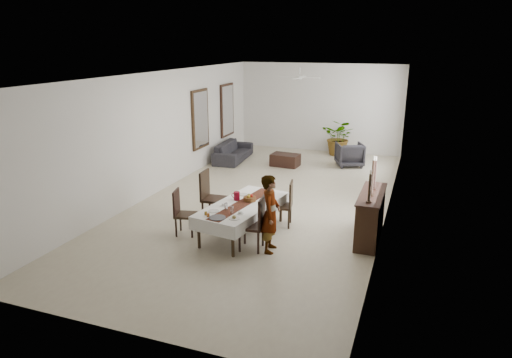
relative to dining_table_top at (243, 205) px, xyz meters
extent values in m
cube|color=#C2B89A|center=(-0.22, 2.22, -0.65)|extent=(6.00, 12.00, 0.00)
cube|color=white|center=(-0.22, 2.22, 2.55)|extent=(6.00, 12.00, 0.02)
cube|color=silver|center=(-0.22, 8.22, 0.95)|extent=(6.00, 0.02, 3.20)
cube|color=silver|center=(-0.22, -3.78, 0.95)|extent=(6.00, 0.02, 3.20)
cube|color=silver|center=(-3.22, 2.22, 0.95)|extent=(0.02, 12.00, 3.20)
cube|color=silver|center=(2.78, 2.22, 0.95)|extent=(0.02, 12.00, 3.20)
cube|color=black|center=(0.00, 0.00, 0.00)|extent=(1.23, 2.27, 0.04)
cylinder|color=black|center=(-0.55, -0.95, -0.34)|extent=(0.07, 0.07, 0.63)
cylinder|color=black|center=(0.23, -1.07, -0.34)|extent=(0.07, 0.07, 0.63)
cylinder|color=black|center=(-0.23, 1.07, -0.34)|extent=(0.07, 0.07, 0.63)
cylinder|color=black|center=(0.55, 0.95, -0.34)|extent=(0.07, 0.07, 0.63)
cube|color=white|center=(0.00, 0.00, 0.03)|extent=(1.41, 2.46, 0.01)
cube|color=white|center=(-0.52, 0.08, -0.10)|extent=(0.38, 2.29, 0.27)
cube|color=white|center=(0.52, -0.08, -0.10)|extent=(0.38, 2.29, 0.27)
cube|color=silver|center=(-0.18, -1.14, -0.10)|extent=(1.05, 0.18, 0.27)
cube|color=white|center=(0.18, 1.14, -0.10)|extent=(1.05, 0.18, 0.27)
cube|color=#602B1B|center=(0.00, 0.00, 0.03)|extent=(0.67, 2.27, 0.00)
cylinder|color=maroon|center=(-0.20, 0.17, 0.12)|extent=(0.15, 0.15, 0.18)
torus|color=maroon|center=(-0.28, 0.18, 0.12)|extent=(0.11, 0.03, 0.11)
cylinder|color=white|center=(0.01, -0.59, 0.11)|extent=(0.06, 0.06, 0.15)
cylinder|color=silver|center=(-0.17, -0.47, 0.11)|extent=(0.06, 0.06, 0.15)
cylinder|color=silver|center=(0.18, -0.57, 0.06)|extent=(0.08, 0.08, 0.05)
cylinder|color=white|center=(0.18, -0.57, 0.04)|extent=(0.13, 0.13, 0.01)
cylinder|color=white|center=(-0.32, -0.27, 0.06)|extent=(0.08, 0.08, 0.05)
cylinder|color=white|center=(-0.32, -0.27, 0.04)|extent=(0.13, 0.13, 0.01)
cylinder|color=white|center=(0.16, -0.84, 0.04)|extent=(0.22, 0.22, 0.01)
sphere|color=tan|center=(0.16, -0.84, 0.06)|extent=(0.08, 0.08, 0.08)
cylinder|color=silver|center=(-0.37, -0.62, 0.04)|extent=(0.22, 0.22, 0.01)
cylinder|color=silver|center=(-0.21, 0.53, 0.04)|extent=(0.22, 0.22, 0.01)
cylinder|color=#3A3A3E|center=(-0.15, -0.93, 0.04)|extent=(0.32, 0.32, 0.02)
cylinder|color=#904515|center=(-0.35, -0.93, 0.07)|extent=(0.06, 0.06, 0.07)
cylinder|color=brown|center=(-0.43, -0.86, 0.07)|extent=(0.06, 0.06, 0.07)
cylinder|color=brown|center=(0.08, 0.21, 0.08)|extent=(0.27, 0.27, 0.09)
sphere|color=#A71C10|center=(0.11, 0.23, 0.14)|extent=(0.08, 0.08, 0.08)
sphere|color=#5B7122|center=(0.05, 0.25, 0.14)|extent=(0.07, 0.07, 0.07)
sphere|color=gold|center=(0.07, 0.17, 0.14)|extent=(0.08, 0.08, 0.08)
cube|color=black|center=(0.43, -0.62, -0.17)|extent=(0.50, 0.50, 0.05)
cylinder|color=black|center=(0.64, -0.79, -0.42)|extent=(0.05, 0.05, 0.45)
cylinder|color=black|center=(0.60, -0.42, -0.42)|extent=(0.05, 0.05, 0.45)
cylinder|color=black|center=(0.26, -0.83, -0.42)|extent=(0.05, 0.05, 0.45)
cylinder|color=black|center=(0.23, -0.46, -0.42)|extent=(0.05, 0.05, 0.45)
cube|color=black|center=(0.64, -0.60, 0.14)|extent=(0.09, 0.46, 0.58)
cube|color=black|center=(0.64, 0.74, -0.20)|extent=(0.50, 0.50, 0.05)
cylinder|color=black|center=(0.84, 0.59, -0.44)|extent=(0.05, 0.05, 0.43)
cylinder|color=black|center=(0.78, 0.94, -0.44)|extent=(0.05, 0.05, 0.43)
cylinder|color=black|center=(0.49, 0.53, -0.44)|extent=(0.05, 0.05, 0.43)
cylinder|color=black|center=(0.44, 0.88, -0.44)|extent=(0.05, 0.05, 0.43)
cube|color=black|center=(0.83, 0.77, 0.10)|extent=(0.11, 0.43, 0.55)
cube|color=black|center=(-1.12, -0.43, -0.22)|extent=(0.50, 0.50, 0.05)
cylinder|color=black|center=(-1.33, -0.30, -0.45)|extent=(0.05, 0.05, 0.41)
cylinder|color=black|center=(-1.25, -0.63, -0.45)|extent=(0.05, 0.05, 0.41)
cylinder|color=black|center=(-1.00, -0.22, -0.45)|extent=(0.05, 0.05, 0.41)
cylinder|color=black|center=(-0.92, -0.55, -0.45)|extent=(0.05, 0.05, 0.41)
cube|color=black|center=(-1.31, -0.47, 0.06)|extent=(0.13, 0.41, 0.53)
cube|color=black|center=(-0.89, 0.48, -0.14)|extent=(0.52, 0.52, 0.06)
cylinder|color=black|center=(-1.10, 0.67, -0.41)|extent=(0.05, 0.05, 0.49)
cylinder|color=black|center=(-1.08, 0.27, -0.41)|extent=(0.05, 0.05, 0.49)
cylinder|color=black|center=(-0.69, 0.69, -0.41)|extent=(0.05, 0.05, 0.49)
cylinder|color=black|center=(-0.68, 0.29, -0.41)|extent=(0.05, 0.05, 0.49)
cube|color=black|center=(-1.11, 0.47, 0.20)|extent=(0.07, 0.49, 0.63)
imported|color=#97999F|center=(0.81, -0.57, 0.12)|extent=(0.44, 0.61, 1.54)
cube|color=black|center=(2.56, 0.67, -0.17)|extent=(0.43, 1.61, 0.96)
cube|color=black|center=(2.56, 0.67, 0.33)|extent=(0.47, 1.67, 0.03)
cylinder|color=black|center=(2.56, 0.08, 0.36)|extent=(0.11, 0.11, 0.03)
cylinder|color=black|center=(2.56, 0.08, 0.64)|extent=(0.05, 0.05, 0.54)
cylinder|color=beige|center=(2.56, 0.08, 0.95)|extent=(0.04, 0.04, 0.09)
cylinder|color=black|center=(2.56, 0.51, 0.36)|extent=(0.11, 0.11, 0.03)
cylinder|color=black|center=(2.56, 0.51, 0.72)|extent=(0.05, 0.05, 0.70)
cylinder|color=beige|center=(2.56, 0.51, 1.11)|extent=(0.04, 0.04, 0.09)
cylinder|color=black|center=(2.56, 0.94, 0.36)|extent=(0.11, 0.11, 0.03)
cylinder|color=black|center=(2.56, 0.94, 0.67)|extent=(0.05, 0.05, 0.59)
cylinder|color=silver|center=(2.56, 0.94, 1.01)|extent=(0.04, 0.04, 0.09)
imported|color=#29272C|center=(-2.65, 5.77, -0.34)|extent=(0.98, 2.16, 0.61)
imported|color=#2D2A30|center=(1.24, 6.36, -0.27)|extent=(1.09, 1.10, 0.77)
cube|color=black|center=(-0.74, 5.64, -0.45)|extent=(0.94, 0.67, 0.40)
imported|color=#2A5C24|center=(0.65, 7.76, 0.00)|extent=(1.37, 1.25, 1.30)
cube|color=black|center=(-3.18, 4.42, 0.95)|extent=(0.06, 1.05, 1.85)
cube|color=silver|center=(-3.15, 4.42, 0.95)|extent=(0.01, 0.90, 1.70)
cube|color=black|center=(-3.18, 6.52, 0.95)|extent=(0.06, 1.05, 1.85)
cube|color=white|center=(-3.15, 6.52, 0.95)|extent=(0.01, 0.90, 1.70)
cylinder|color=silver|center=(-0.22, 5.22, 2.45)|extent=(0.04, 0.04, 0.20)
cylinder|color=silver|center=(-0.22, 5.22, 2.25)|extent=(0.16, 0.16, 0.08)
cube|color=white|center=(-0.22, 5.57, 2.25)|extent=(0.10, 0.55, 0.01)
cube|color=white|center=(-0.22, 4.87, 2.25)|extent=(0.10, 0.55, 0.01)
cube|color=white|center=(0.13, 5.22, 2.25)|extent=(0.55, 0.10, 0.01)
cube|color=silver|center=(-0.57, 5.22, 2.25)|extent=(0.55, 0.10, 0.01)
camera|label=1|loc=(3.35, -8.34, 3.29)|focal=32.00mm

